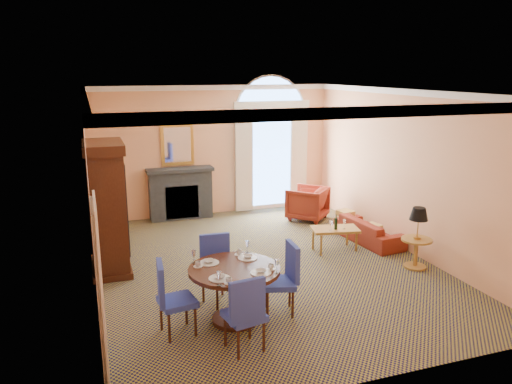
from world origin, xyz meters
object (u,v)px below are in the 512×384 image
object	(u,v)px
side_table	(418,230)
sofa	(369,230)
armchair	(307,203)
coffee_table	(335,230)
armoire	(107,210)
dining_table	(234,282)

from	to	relation	value
side_table	sofa	bearing A→B (deg)	91.88
armchair	side_table	bearing A→B (deg)	54.86
coffee_table	side_table	world-z (taller)	side_table
armoire	sofa	bearing A→B (deg)	-2.11
sofa	armchair	xyz separation A→B (m)	(-0.55, 1.92, 0.15)
coffee_table	side_table	distance (m)	1.65
dining_table	side_table	bearing A→B (deg)	13.06
armoire	side_table	bearing A→B (deg)	-17.91
sofa	dining_table	bearing A→B (deg)	117.02
armoire	sofa	size ratio (longest dim) A/B	1.39
armoire	armchair	xyz separation A→B (m)	(4.72, 1.73, -0.73)
dining_table	armchair	world-z (taller)	dining_table
armoire	armchair	world-z (taller)	armoire
armchair	dining_table	bearing A→B (deg)	8.93
armchair	coffee_table	size ratio (longest dim) A/B	0.87
armoire	coffee_table	bearing A→B (deg)	-5.74
sofa	coffee_table	distance (m)	0.99
armchair	coffee_table	distance (m)	2.20
armchair	armoire	bearing A→B (deg)	-24.98
side_table	coffee_table	bearing A→B (deg)	127.57
armoire	side_table	world-z (taller)	armoire
sofa	coffee_table	size ratio (longest dim) A/B	1.67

